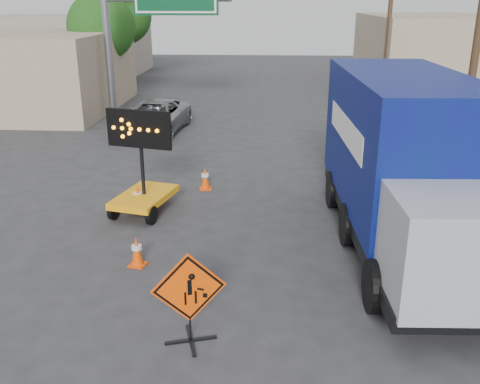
# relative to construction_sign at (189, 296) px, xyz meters

# --- Properties ---
(ground) EXTENTS (100.00, 100.00, 0.00)m
(ground) POSITION_rel_construction_sign_xyz_m (-0.12, 0.37, -0.90)
(ground) COLOR #2D2D30
(ground) RESTS_ON ground
(curb_right) EXTENTS (0.40, 60.00, 0.12)m
(curb_right) POSITION_rel_construction_sign_xyz_m (7.08, 15.37, -0.84)
(curb_right) COLOR gray
(curb_right) RESTS_ON ground
(sidewalk_right) EXTENTS (4.00, 60.00, 0.15)m
(sidewalk_right) POSITION_rel_construction_sign_xyz_m (9.38, 15.37, -0.83)
(sidewalk_right) COLOR gray
(sidewalk_right) RESTS_ON ground
(storefront_left_far) EXTENTS (12.00, 10.00, 4.40)m
(storefront_left_far) POSITION_rel_construction_sign_xyz_m (-15.12, 34.37, 1.30)
(storefront_left_far) COLOR #A39687
(storefront_left_far) RESTS_ON ground
(building_right_far) EXTENTS (10.00, 14.00, 4.60)m
(building_right_far) POSITION_rel_construction_sign_xyz_m (12.88, 30.37, 1.40)
(building_right_far) COLOR tan
(building_right_far) RESTS_ON ground
(highway_gantry) EXTENTS (6.18, 0.38, 6.90)m
(highway_gantry) POSITION_rel_construction_sign_xyz_m (-4.55, 18.33, 4.17)
(highway_gantry) COLOR slate
(highway_gantry) RESTS_ON ground
(utility_pole_near) EXTENTS (1.80, 0.26, 9.00)m
(utility_pole_near) POSITION_rel_construction_sign_xyz_m (7.88, 10.37, 3.78)
(utility_pole_near) COLOR #422F1C
(utility_pole_near) RESTS_ON ground
(utility_pole_far) EXTENTS (1.80, 0.26, 9.00)m
(utility_pole_far) POSITION_rel_construction_sign_xyz_m (7.88, 24.37, 3.78)
(utility_pole_far) COLOR #422F1C
(utility_pole_far) RESTS_ON ground
(tree_left_near) EXTENTS (3.71, 3.71, 6.03)m
(tree_left_near) POSITION_rel_construction_sign_xyz_m (-8.12, 22.37, 3.26)
(tree_left_near) COLOR #422F1C
(tree_left_near) RESTS_ON ground
(tree_left_far) EXTENTS (4.10, 4.10, 6.66)m
(tree_left_far) POSITION_rel_construction_sign_xyz_m (-9.12, 30.37, 3.69)
(tree_left_far) COLOR #422F1C
(tree_left_far) RESTS_ON ground
(construction_sign) EXTENTS (1.25, 0.89, 1.71)m
(construction_sign) POSITION_rel_construction_sign_xyz_m (0.00, 0.00, 0.00)
(construction_sign) COLOR black
(construction_sign) RESTS_ON ground
(arrow_board) EXTENTS (1.81, 2.28, 2.91)m
(arrow_board) POSITION_rel_construction_sign_xyz_m (-2.15, 5.88, -0.25)
(arrow_board) COLOR #FAA30D
(arrow_board) RESTS_ON ground
(pickup_truck) EXTENTS (2.78, 5.24, 1.40)m
(pickup_truck) POSITION_rel_construction_sign_xyz_m (-3.84, 15.26, -0.20)
(pickup_truck) COLOR #A3A6AA
(pickup_truck) RESTS_ON ground
(box_truck) EXTENTS (2.97, 8.56, 4.03)m
(box_truck) POSITION_rel_construction_sign_xyz_m (4.45, 4.14, 0.92)
(box_truck) COLOR black
(box_truck) RESTS_ON ground
(cone_a) EXTENTS (0.43, 0.43, 0.70)m
(cone_a) POSITION_rel_construction_sign_xyz_m (-1.60, 2.75, -0.55)
(cone_a) COLOR #FF4A05
(cone_a) RESTS_ON ground
(cone_b) EXTENTS (0.52, 0.52, 0.82)m
(cone_b) POSITION_rel_construction_sign_xyz_m (-2.34, 5.92, -0.50)
(cone_b) COLOR #FF4A05
(cone_b) RESTS_ON ground
(cone_c) EXTENTS (0.41, 0.41, 0.72)m
(cone_c) POSITION_rel_construction_sign_xyz_m (-0.70, 7.92, -0.54)
(cone_c) COLOR #FF4A05
(cone_c) RESTS_ON ground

